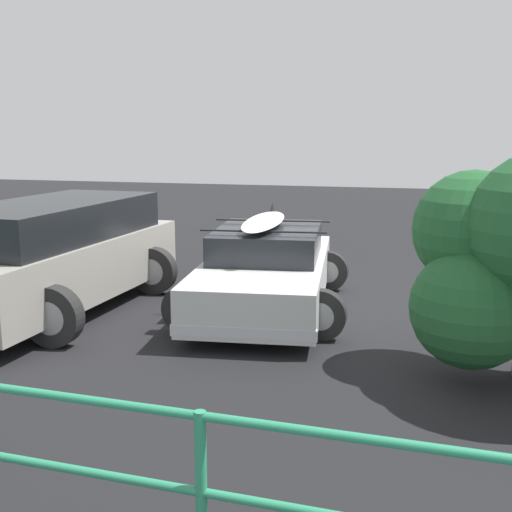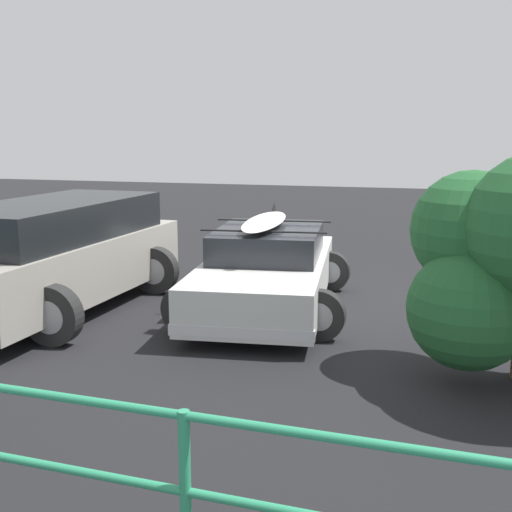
{
  "view_description": "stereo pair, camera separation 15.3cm",
  "coord_description": "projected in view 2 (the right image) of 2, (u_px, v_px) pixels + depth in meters",
  "views": [
    {
      "loc": [
        -2.18,
        9.7,
        2.7
      ],
      "look_at": [
        0.14,
        1.04,
        0.95
      ],
      "focal_mm": 45.0,
      "sensor_mm": 36.0,
      "label": 1
    },
    {
      "loc": [
        -2.32,
        9.66,
        2.7
      ],
      "look_at": [
        0.14,
        1.04,
        0.95
      ],
      "focal_mm": 45.0,
      "sensor_mm": 36.0,
      "label": 2
    }
  ],
  "objects": [
    {
      "name": "sedan_car",
      "position": [
        267.0,
        270.0,
        9.81
      ],
      "size": [
        2.78,
        4.56,
        1.52
      ],
      "color": "silver",
      "rests_on": "ground"
    },
    {
      "name": "suv_car",
      "position": [
        56.0,
        254.0,
        9.69
      ],
      "size": [
        2.77,
        4.96,
        1.68
      ],
      "color": "#9E998E",
      "rests_on": "ground"
    },
    {
      "name": "railing_fence",
      "position": [
        185.0,
        468.0,
        3.73
      ],
      "size": [
        10.14,
        0.48,
        1.13
      ],
      "color": "#2D9366",
      "rests_on": "ground"
    },
    {
      "name": "ground_plane",
      "position": [
        282.0,
        303.0,
        10.26
      ],
      "size": [
        44.0,
        44.0,
        0.02
      ],
      "primitive_type": "cube",
      "color": "black",
      "rests_on": "ground"
    }
  ]
}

